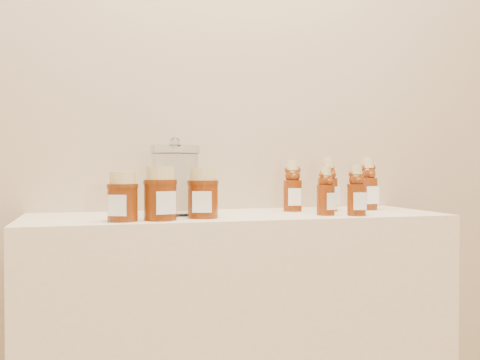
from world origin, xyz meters
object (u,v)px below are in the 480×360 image
object	(u,v)px
bear_bottle_front_left	(326,187)
honey_jar_left	(160,193)
bear_bottle_back_left	(293,182)
glass_canister	(175,177)

from	to	relation	value
bear_bottle_front_left	honey_jar_left	world-z (taller)	bear_bottle_front_left
bear_bottle_back_left	honey_jar_left	xyz separation A→B (m)	(-0.43, -0.18, -0.02)
bear_bottle_back_left	glass_canister	world-z (taller)	glass_canister
bear_bottle_front_left	glass_canister	world-z (taller)	glass_canister
bear_bottle_front_left	honey_jar_left	distance (m)	0.47
bear_bottle_back_left	bear_bottle_front_left	bearing A→B (deg)	-67.86
bear_bottle_front_left	glass_canister	distance (m)	0.43
bear_bottle_back_left	bear_bottle_front_left	size ratio (longest dim) A/B	1.13
bear_bottle_back_left	bear_bottle_front_left	xyz separation A→B (m)	(0.04, -0.16, -0.01)
glass_canister	honey_jar_left	bearing A→B (deg)	-112.97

